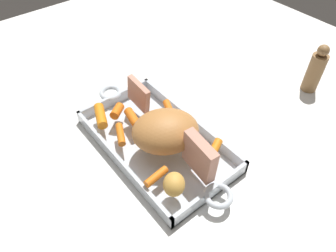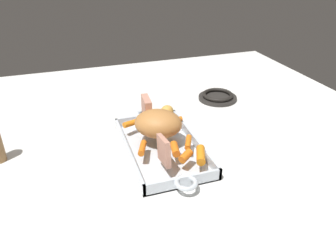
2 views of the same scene
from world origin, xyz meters
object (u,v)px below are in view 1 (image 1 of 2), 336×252
object	(u,v)px
baby_carrot_northwest	(117,111)
potato_golden_large	(174,184)
roast_slice_outer	(139,94)
pepper_mill	(315,70)
roast_slice_thin	(199,156)
baby_carrot_center_left	(170,112)
roasting_dish	(157,142)
baby_carrot_short	(132,118)
baby_carrot_northeast	(120,134)
baby_carrot_southwest	(156,176)
baby_carrot_southeast	(215,149)
pork_roast	(164,132)
baby_carrot_long	(101,116)

from	to	relation	value
baby_carrot_northwest	potato_golden_large	world-z (taller)	potato_golden_large
roast_slice_outer	pepper_mill	bearing A→B (deg)	-115.50
baby_carrot_northwest	potato_golden_large	xyz separation A→B (m)	(-0.25, 0.03, 0.01)
roast_slice_outer	roast_slice_thin	xyz separation A→B (m)	(-0.24, 0.02, 0.01)
roast_slice_thin	baby_carrot_center_left	xyz separation A→B (m)	(0.16, -0.06, -0.03)
roasting_dish	baby_carrot_short	xyz separation A→B (m)	(0.07, 0.02, 0.04)
roast_slice_outer	potato_golden_large	xyz separation A→B (m)	(-0.24, 0.09, -0.01)
baby_carrot_center_left	baby_carrot_northeast	size ratio (longest dim) A/B	1.13
baby_carrot_northwest	pepper_mill	size ratio (longest dim) A/B	0.30
roasting_dish	baby_carrot_southwest	distance (m)	0.12
roasting_dish	roast_slice_outer	xyz separation A→B (m)	(0.11, -0.03, 0.06)
roasting_dish	baby_carrot_short	world-z (taller)	baby_carrot_short
baby_carrot_southeast	potato_golden_large	world-z (taller)	potato_golden_large
potato_golden_large	pepper_mill	xyz separation A→B (m)	(0.04, -0.52, 0.01)
roasting_dish	baby_carrot_southeast	world-z (taller)	baby_carrot_southeast
baby_carrot_center_left	baby_carrot_short	size ratio (longest dim) A/B	1.26
pork_roast	baby_carrot_northwest	size ratio (longest dim) A/B	3.49
baby_carrot_northwest	baby_carrot_center_left	distance (m)	0.13
roast_slice_outer	pork_roast	bearing A→B (deg)	167.48
roasting_dish	baby_carrot_southwest	size ratio (longest dim) A/B	8.32
baby_carrot_southeast	baby_carrot_northeast	xyz separation A→B (m)	(0.16, 0.13, -0.00)
baby_carrot_northwest	baby_carrot_short	bearing A→B (deg)	-159.30
baby_carrot_southeast	baby_carrot_southwest	bearing A→B (deg)	80.81
baby_carrot_northeast	baby_carrot_short	xyz separation A→B (m)	(0.03, -0.05, 0.00)
potato_golden_large	pepper_mill	bearing A→B (deg)	-85.89
roasting_dish	roast_slice_outer	world-z (taller)	roast_slice_outer
baby_carrot_southwest	baby_carrot_short	world-z (taller)	baby_carrot_short
baby_carrot_long	baby_carrot_southwest	xyz separation A→B (m)	(-0.22, 0.00, -0.00)
pork_roast	baby_carrot_northwest	distance (m)	0.15
roast_slice_outer	baby_carrot_northwest	distance (m)	0.07
baby_carrot_short	baby_carrot_northeast	bearing A→B (deg)	116.96
roast_slice_outer	baby_carrot_long	xyz separation A→B (m)	(0.02, 0.10, -0.02)
pork_roast	baby_carrot_northeast	size ratio (longest dim) A/B	2.37
pork_roast	baby_carrot_short	world-z (taller)	pork_roast
pork_roast	baby_carrot_long	size ratio (longest dim) A/B	2.08
pork_roast	baby_carrot_center_left	bearing A→B (deg)	-46.70
baby_carrot_southeast	baby_carrot_northeast	bearing A→B (deg)	39.28
baby_carrot_center_left	baby_carrot_southwest	distance (m)	0.19
baby_carrot_center_left	baby_carrot_northwest	bearing A→B (deg)	51.48
roasting_dish	pepper_mill	world-z (taller)	pepper_mill
baby_carrot_northeast	roasting_dish	bearing A→B (deg)	-124.39
potato_golden_large	pepper_mill	distance (m)	0.52
roast_slice_thin	baby_carrot_center_left	world-z (taller)	roast_slice_thin
roast_slice_thin	baby_carrot_northeast	size ratio (longest dim) A/B	1.38
baby_carrot_southeast	potato_golden_large	distance (m)	0.13
roast_slice_thin	baby_carrot_long	world-z (taller)	roast_slice_thin
roast_slice_outer	roast_slice_thin	distance (m)	0.24
potato_golden_large	baby_carrot_northwest	bearing A→B (deg)	-6.81
roast_slice_outer	baby_carrot_southeast	distance (m)	0.23
pork_roast	roast_slice_outer	size ratio (longest dim) A/B	1.99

